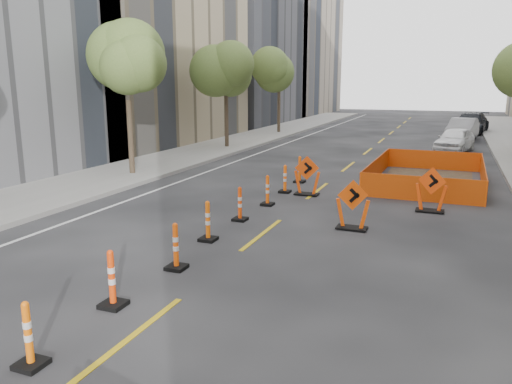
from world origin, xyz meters
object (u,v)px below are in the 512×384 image
at_px(channelizer_1, 28,334).
at_px(channelizer_6, 267,190).
at_px(channelizer_3, 176,246).
at_px(parked_car_far, 471,123).
at_px(channelizer_5, 240,204).
at_px(channelizer_2, 112,279).
at_px(channelizer_7, 285,179).
at_px(chevron_sign_right, 431,190).
at_px(chevron_sign_center, 353,205).
at_px(parked_car_near, 455,140).
at_px(channelizer_4, 208,221).
at_px(parked_car_mid, 462,129).
at_px(channelizer_8, 300,169).
at_px(chevron_sign_left, 307,176).

distance_m(channelizer_1, channelizer_6, 10.44).
distance_m(channelizer_3, parked_car_far, 35.86).
bearing_deg(channelizer_5, channelizer_2, -88.76).
relative_size(channelizer_7, chevron_sign_right, 0.73).
distance_m(chevron_sign_center, parked_car_near, 18.39).
relative_size(channelizer_4, chevron_sign_right, 0.73).
xyz_separation_m(chevron_sign_center, parked_car_mid, (3.12, 24.90, 0.07)).
height_order(channelizer_8, parked_car_mid, parked_car_mid).
relative_size(channelizer_6, parked_car_near, 0.24).
bearing_deg(chevron_sign_right, channelizer_3, -107.77).
height_order(channelizer_1, channelizer_2, channelizer_2).
xyz_separation_m(channelizer_6, channelizer_8, (-0.11, 4.17, 0.03)).
distance_m(channelizer_7, chevron_sign_right, 5.32).
bearing_deg(channelizer_2, channelizer_8, 90.63).
xyz_separation_m(chevron_sign_center, chevron_sign_right, (1.96, 2.83, 0.02)).
xyz_separation_m(channelizer_4, chevron_sign_center, (3.31, 2.40, 0.18)).
bearing_deg(chevron_sign_center, channelizer_7, 107.19).
relative_size(channelizer_3, parked_car_mid, 0.23).
bearing_deg(parked_car_mid, parked_car_far, 92.65).
distance_m(channelizer_4, channelizer_7, 6.26).
distance_m(channelizer_8, chevron_sign_right, 6.11).
relative_size(channelizer_6, channelizer_7, 0.98).
distance_m(channelizer_5, parked_car_far, 31.82).
relative_size(channelizer_1, chevron_sign_left, 0.70).
bearing_deg(chevron_sign_right, chevron_sign_left, -175.39).
bearing_deg(parked_car_far, channelizer_1, -89.74).
bearing_deg(channelizer_2, channelizer_1, -86.54).
height_order(channelizer_5, parked_car_near, parked_car_near).
distance_m(chevron_sign_right, parked_car_far, 27.93).
xyz_separation_m(channelizer_1, channelizer_6, (-0.15, 10.44, 0.00)).
bearing_deg(channelizer_4, parked_car_near, 73.91).
relative_size(parked_car_near, parked_car_far, 0.75).
bearing_deg(parked_car_near, channelizer_6, -96.76).
relative_size(chevron_sign_center, parked_car_near, 0.34).
distance_m(chevron_sign_center, chevron_sign_right, 3.45).
relative_size(channelizer_7, chevron_sign_center, 0.74).
bearing_deg(chevron_sign_left, channelizer_4, -114.22).
bearing_deg(channelizer_2, channelizer_3, 86.78).
relative_size(channelizer_1, channelizer_7, 0.97).
height_order(parked_car_near, parked_car_far, parked_car_far).
bearing_deg(parked_car_far, parked_car_mid, -86.67).
xyz_separation_m(channelizer_4, channelizer_8, (0.01, 8.35, 0.02)).
distance_m(chevron_sign_left, parked_car_far, 27.65).
bearing_deg(chevron_sign_right, parked_car_near, 104.09).
height_order(channelizer_6, channelizer_8, channelizer_8).
xyz_separation_m(channelizer_7, chevron_sign_right, (5.21, -1.03, 0.20)).
bearing_deg(chevron_sign_right, channelizer_4, -118.61).
relative_size(channelizer_1, parked_car_far, 0.18).
bearing_deg(channelizer_1, chevron_sign_right, 66.51).
bearing_deg(channelizer_7, channelizer_6, -88.18).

